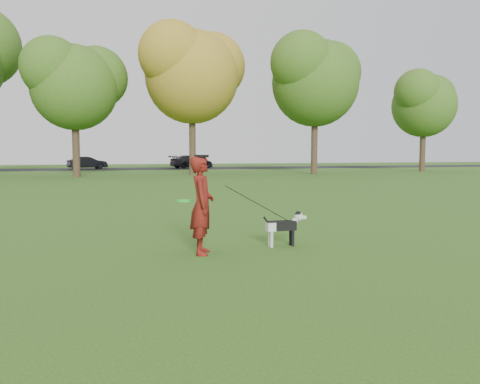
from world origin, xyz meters
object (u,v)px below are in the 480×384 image
object	(u,v)px
man	(202,205)
car_right	(192,162)
dog	(285,225)
car_mid	(87,163)

from	to	relation	value
man	car_right	distance (m)	40.81
dog	car_mid	xyz separation A→B (m)	(-4.94, 40.02, 0.25)
car_mid	dog	bearing A→B (deg)	169.65
man	car_right	xyz separation A→B (m)	(6.74, 40.25, -0.11)
man	car_right	world-z (taller)	man
dog	man	bearing A→B (deg)	-171.48
dog	car_right	distance (m)	40.37
dog	car_right	world-z (taller)	car_right
car_right	car_mid	bearing A→B (deg)	72.86
dog	car_right	bearing A→B (deg)	82.52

